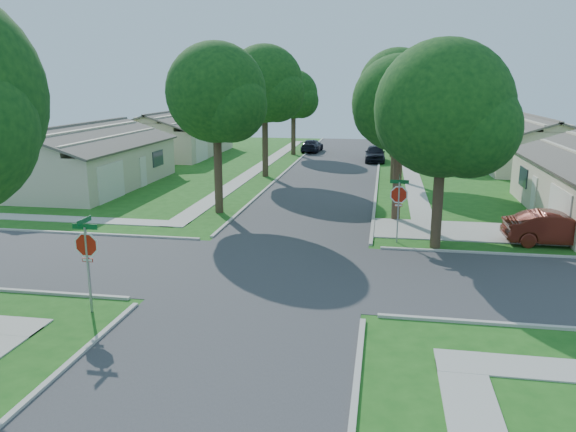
# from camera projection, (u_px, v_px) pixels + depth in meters

# --- Properties ---
(ground) EXTENTS (100.00, 100.00, 0.00)m
(ground) POSITION_uv_depth(u_px,v_px,m) (271.00, 271.00, 21.04)
(ground) COLOR #1B5517
(ground) RESTS_ON ground
(road_ns) EXTENTS (7.00, 100.00, 0.02)m
(road_ns) POSITION_uv_depth(u_px,v_px,m) (271.00, 271.00, 21.04)
(road_ns) COLOR #333335
(road_ns) RESTS_ON ground
(sidewalk_ne) EXTENTS (1.20, 40.00, 0.04)m
(sidewalk_ne) POSITION_uv_depth(u_px,v_px,m) (410.00, 170.00, 44.94)
(sidewalk_ne) COLOR #9E9B91
(sidewalk_ne) RESTS_ON ground
(sidewalk_nw) EXTENTS (1.20, 40.00, 0.04)m
(sidewalk_nw) POSITION_uv_depth(u_px,v_px,m) (262.00, 166.00, 46.96)
(sidewalk_nw) COLOR #9E9B91
(sidewalk_nw) RESTS_ON ground
(driveway) EXTENTS (8.80, 3.60, 0.05)m
(driveway) POSITION_uv_depth(u_px,v_px,m) (465.00, 231.00, 26.53)
(driveway) COLOR #9E9B91
(driveway) RESTS_ON ground
(stop_sign_sw) EXTENTS (1.05, 0.80, 2.98)m
(stop_sign_sw) POSITION_uv_depth(u_px,v_px,m) (87.00, 249.00, 16.84)
(stop_sign_sw) COLOR gray
(stop_sign_sw) RESTS_ON ground
(stop_sign_ne) EXTENTS (1.05, 0.80, 2.98)m
(stop_sign_ne) POSITION_uv_depth(u_px,v_px,m) (399.00, 197.00, 24.29)
(stop_sign_ne) COLOR gray
(stop_sign_ne) RESTS_ON ground
(tree_e_near) EXTENTS (4.97, 4.80, 8.28)m
(tree_e_near) POSITION_uv_depth(u_px,v_px,m) (401.00, 108.00, 27.56)
(tree_e_near) COLOR #38281C
(tree_e_near) RESTS_ON ground
(tree_e_mid) EXTENTS (5.59, 5.40, 9.21)m
(tree_e_mid) POSITION_uv_depth(u_px,v_px,m) (398.00, 91.00, 38.92)
(tree_e_mid) COLOR #38281C
(tree_e_mid) RESTS_ON ground
(tree_e_far) EXTENTS (5.17, 5.00, 8.72)m
(tree_e_far) POSITION_uv_depth(u_px,v_px,m) (395.00, 92.00, 51.44)
(tree_e_far) COLOR #38281C
(tree_e_far) RESTS_ON ground
(tree_w_near) EXTENTS (5.38, 5.20, 8.97)m
(tree_w_near) POSITION_uv_depth(u_px,v_px,m) (217.00, 97.00, 29.01)
(tree_w_near) COLOR #38281C
(tree_w_near) RESTS_ON ground
(tree_w_mid) EXTENTS (5.80, 5.60, 9.56)m
(tree_w_mid) POSITION_uv_depth(u_px,v_px,m) (265.00, 87.00, 40.42)
(tree_w_mid) COLOR #38281C
(tree_w_mid) RESTS_ON ground
(tree_w_far) EXTENTS (4.76, 4.60, 8.04)m
(tree_w_far) POSITION_uv_depth(u_px,v_px,m) (294.00, 97.00, 53.10)
(tree_w_far) COLOR #38281C
(tree_w_far) RESTS_ON ground
(tree_ne_corner) EXTENTS (5.80, 5.60, 8.66)m
(tree_ne_corner) POSITION_uv_depth(u_px,v_px,m) (445.00, 115.00, 22.71)
(tree_ne_corner) COLOR #38281C
(tree_ne_corner) RESTS_ON ground
(house_ne_far) EXTENTS (8.42, 13.60, 4.23)m
(house_ne_far) POSITION_uv_depth(u_px,v_px,m) (533.00, 149.00, 45.83)
(house_ne_far) COLOR beige
(house_ne_far) RESTS_ON ground
(house_nw_near) EXTENTS (8.42, 13.60, 4.23)m
(house_nw_near) POSITION_uv_depth(u_px,v_px,m) (82.00, 164.00, 37.70)
(house_nw_near) COLOR beige
(house_nw_near) RESTS_ON ground
(house_nw_far) EXTENTS (8.42, 13.60, 4.23)m
(house_nw_far) POSITION_uv_depth(u_px,v_px,m) (174.00, 139.00, 53.98)
(house_nw_far) COLOR beige
(house_nw_far) RESTS_ON ground
(car_driveway) EXTENTS (4.44, 1.68, 1.45)m
(car_driveway) POSITION_uv_depth(u_px,v_px,m) (557.00, 229.00, 24.24)
(car_driveway) COLOR #571A11
(car_driveway) RESTS_ON ground
(car_curb_east) EXTENTS (1.80, 4.31, 1.46)m
(car_curb_east) POSITION_uv_depth(u_px,v_px,m) (375.00, 153.00, 49.50)
(car_curb_east) COLOR black
(car_curb_east) RESTS_ON ground
(car_curb_west) EXTENTS (2.01, 4.36, 1.23)m
(car_curb_west) POSITION_uv_depth(u_px,v_px,m) (312.00, 146.00, 56.33)
(car_curb_west) COLOR black
(car_curb_west) RESTS_ON ground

